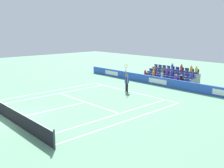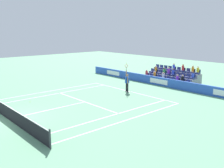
% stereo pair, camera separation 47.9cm
% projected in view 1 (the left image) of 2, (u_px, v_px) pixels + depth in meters
% --- Properties ---
extents(ground_plane, '(80.00, 80.00, 0.00)m').
position_uv_depth(ground_plane, '(9.00, 120.00, 17.24)').
color(ground_plane, '#669E77').
extents(line_baseline, '(10.97, 0.10, 0.01)m').
position_uv_depth(line_baseline, '(130.00, 92.00, 25.13)').
color(line_baseline, white).
rests_on(line_baseline, ground).
extents(line_service, '(8.23, 0.10, 0.01)m').
position_uv_depth(line_service, '(85.00, 102.00, 21.49)').
color(line_service, white).
rests_on(line_service, ground).
extents(line_centre_service, '(0.10, 6.40, 0.01)m').
position_uv_depth(line_centre_service, '(52.00, 110.00, 19.36)').
color(line_centre_service, white).
rests_on(line_centre_service, ground).
extents(line_singles_sideline_left, '(0.10, 11.89, 0.01)m').
position_uv_depth(line_singles_sideline_left, '(55.00, 94.00, 24.14)').
color(line_singles_sideline_left, white).
rests_on(line_singles_sideline_left, ground).
extents(line_singles_sideline_right, '(0.10, 11.89, 0.01)m').
position_uv_depth(line_singles_sideline_right, '(115.00, 115.00, 18.23)').
color(line_singles_sideline_right, white).
rests_on(line_singles_sideline_right, ground).
extents(line_doubles_sideline_left, '(0.10, 11.89, 0.01)m').
position_uv_depth(line_doubles_sideline_left, '(48.00, 92.00, 25.12)').
color(line_doubles_sideline_left, white).
rests_on(line_doubles_sideline_left, ground).
extents(line_doubles_sideline_right, '(0.10, 11.89, 0.01)m').
position_uv_depth(line_doubles_sideline_right, '(129.00, 120.00, 17.24)').
color(line_doubles_sideline_right, white).
rests_on(line_doubles_sideline_right, ground).
extents(line_centre_mark, '(0.10, 0.20, 0.01)m').
position_uv_depth(line_centre_mark, '(130.00, 92.00, 25.06)').
color(line_centre_mark, white).
rests_on(line_centre_mark, ground).
extents(sponsor_barrier, '(22.28, 0.22, 0.92)m').
position_uv_depth(sponsor_barrier, '(158.00, 81.00, 27.96)').
color(sponsor_barrier, blue).
rests_on(sponsor_barrier, ground).
extents(tennis_net, '(11.97, 0.10, 1.07)m').
position_uv_depth(tennis_net, '(9.00, 113.00, 17.14)').
color(tennis_net, '#33383D').
rests_on(tennis_net, ground).
extents(tennis_player, '(0.51, 0.43, 2.85)m').
position_uv_depth(tennis_player, '(127.00, 82.00, 24.74)').
color(tennis_player, black).
rests_on(tennis_player, ground).
extents(stadium_stand, '(6.20, 2.85, 2.15)m').
position_uv_depth(stadium_stand, '(170.00, 78.00, 29.46)').
color(stadium_stand, gray).
rests_on(stadium_stand, ground).
extents(loose_tennis_ball, '(0.07, 0.07, 0.07)m').
position_uv_depth(loose_tennis_ball, '(30.00, 102.00, 21.28)').
color(loose_tennis_ball, '#D1E533').
rests_on(loose_tennis_ball, ground).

